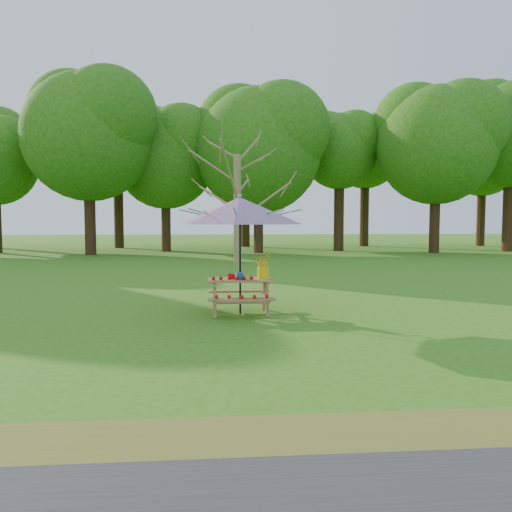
{
  "coord_description": "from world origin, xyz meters",
  "views": [
    {
      "loc": [
        2.08,
        -6.57,
        1.76
      ],
      "look_at": [
        2.85,
        2.77,
        1.1
      ],
      "focal_mm": 35.0,
      "sensor_mm": 36.0,
      "label": 1
    }
  ],
  "objects": [
    {
      "name": "tomatoes_row",
      "position": [
        2.4,
        2.59,
        0.71
      ],
      "size": [
        0.77,
        0.13,
        0.07
      ],
      "primitive_type": null,
      "color": "red",
      "rests_on": "picnic_table"
    },
    {
      "name": "produce_bins",
      "position": [
        2.49,
        2.79,
        0.72
      ],
      "size": [
        0.3,
        0.45,
        0.13
      ],
      "color": "red",
      "rests_on": "picnic_table"
    },
    {
      "name": "patio_umbrella",
      "position": [
        2.55,
        2.77,
        1.95
      ],
      "size": [
        2.64,
        2.64,
        2.27
      ],
      "color": "black",
      "rests_on": "ground"
    },
    {
      "name": "flower_bucket",
      "position": [
        2.99,
        2.82,
        0.93
      ],
      "size": [
        0.37,
        0.35,
        0.49
      ],
      "color": "yellow",
      "rests_on": "picnic_table"
    },
    {
      "name": "treeline",
      "position": [
        0.0,
        22.0,
        8.0
      ],
      "size": [
        60.0,
        12.0,
        16.0
      ],
      "primitive_type": null,
      "color": "#1C5E10",
      "rests_on": "ground"
    },
    {
      "name": "bare_tree",
      "position": [
        3.0,
        13.74,
        6.26
      ],
      "size": [
        5.99,
        5.99,
        10.3
      ],
      "color": "#977A52",
      "rests_on": "ground"
    },
    {
      "name": "picnic_table",
      "position": [
        2.55,
        2.77,
        0.33
      ],
      "size": [
        1.2,
        1.32,
        0.67
      ],
      "color": "#A27149",
      "rests_on": "ground"
    },
    {
      "name": "ground",
      "position": [
        0.0,
        0.0,
        0.0
      ],
      "size": [
        120.0,
        120.0,
        0.0
      ],
      "primitive_type": "plane",
      "color": "#3A7416",
      "rests_on": "ground"
    }
  ]
}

